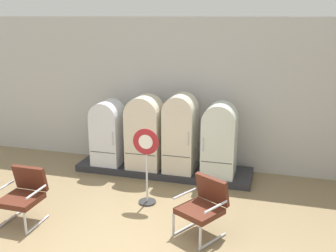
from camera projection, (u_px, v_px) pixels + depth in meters
ground at (106, 250)px, 5.78m from camera, size 12.00×10.00×0.05m
back_wall at (172, 93)px, 8.71m from camera, size 11.76×0.12×3.30m
display_plinth at (164, 169)px, 8.55m from camera, size 3.79×0.95×0.15m
refrigerator_0 at (108, 131)px, 8.54m from camera, size 0.62×0.66×1.41m
refrigerator_1 at (145, 130)px, 8.28m from camera, size 0.72×0.63×1.57m
refrigerator_2 at (180, 131)px, 8.10m from camera, size 0.62×0.69×1.64m
refrigerator_3 at (219, 138)px, 7.88m from camera, size 0.66×0.64×1.51m
armchair_left at (24, 193)px, 6.43m from camera, size 0.67×0.69×0.91m
armchair_right at (204, 205)px, 6.05m from camera, size 0.85×0.89×0.91m
sign_stand at (146, 167)px, 6.99m from camera, size 0.47×0.32×1.42m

